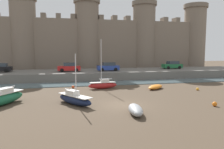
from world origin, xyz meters
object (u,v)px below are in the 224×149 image
object	(u,v)px
car_quay_centre_west	(172,65)
car_quay_east	(69,67)
rowboat_midflat_left	(155,87)
sailboat_foreground_right	(74,99)
mooring_buoy_mid_mud	(73,87)
mooring_buoy_near_shore	(215,104)
mooring_buoy_off_centre	(197,89)
sailboat_foreground_centre	(2,98)
car_quay_west	(108,67)
rowboat_foreground_left	(135,110)
car_quay_centre_east	(0,68)
sailboat_near_channel_right	(103,85)

from	to	relation	value
car_quay_centre_west	car_quay_east	bearing A→B (deg)	-176.35
rowboat_midflat_left	sailboat_foreground_right	bearing A→B (deg)	-150.42
rowboat_midflat_left	mooring_buoy_mid_mud	size ratio (longest dim) A/B	8.35
mooring_buoy_near_shore	mooring_buoy_off_centre	xyz separation A→B (m)	(3.39, 7.86, -0.04)
sailboat_foreground_centre	rowboat_midflat_left	bearing A→B (deg)	16.08
mooring_buoy_off_centre	car_quay_west	world-z (taller)	car_quay_west
sailboat_foreground_right	car_quay_west	bearing A→B (deg)	69.06
mooring_buoy_off_centre	rowboat_foreground_left	bearing A→B (deg)	-143.10
sailboat_foreground_centre	car_quay_centre_west	distance (m)	34.38
sailboat_foreground_centre	rowboat_midflat_left	xyz separation A→B (m)	(18.36, 5.29, -0.38)
mooring_buoy_mid_mud	car_quay_east	distance (m)	10.03
sailboat_foreground_right	car_quay_centre_east	world-z (taller)	sailboat_foreground_right
mooring_buoy_off_centre	mooring_buoy_mid_mud	size ratio (longest dim) A/B	0.92
mooring_buoy_near_shore	car_quay_east	bearing A→B (deg)	119.78
rowboat_foreground_left	sailboat_near_channel_right	bearing A→B (deg)	92.40
rowboat_foreground_left	car_quay_east	world-z (taller)	car_quay_east
car_quay_centre_west	car_quay_west	size ratio (longest dim) A/B	1.00
sailboat_foreground_right	car_quay_east	world-z (taller)	sailboat_foreground_right
car_quay_centre_east	car_quay_east	xyz separation A→B (m)	(12.11, -1.11, 0.00)
sailboat_near_channel_right	car_quay_east	size ratio (longest dim) A/B	1.67
mooring_buoy_mid_mud	car_quay_centre_east	world-z (taller)	car_quay_centre_east
rowboat_midflat_left	car_quay_centre_east	xyz separation A→B (m)	(-23.58, 13.93, 1.97)
sailboat_foreground_centre	mooring_buoy_mid_mud	bearing A→B (deg)	49.24
sailboat_foreground_right	sailboat_near_channel_right	xyz separation A→B (m)	(4.30, 8.27, 0.02)
mooring_buoy_mid_mud	car_quay_centre_west	xyz separation A→B (m)	(21.12, 11.18, 2.08)
car_quay_centre_west	rowboat_foreground_left	bearing A→B (deg)	-123.25
mooring_buoy_off_centre	car_quay_centre_east	distance (m)	32.95
sailboat_foreground_centre	rowboat_midflat_left	distance (m)	19.11
mooring_buoy_near_shore	car_quay_west	bearing A→B (deg)	104.78
mooring_buoy_near_shore	car_quay_centre_east	size ratio (longest dim) A/B	0.11
sailboat_near_channel_right	car_quay_centre_west	xyz separation A→B (m)	(17.03, 12.39, 1.69)
sailboat_near_channel_right	mooring_buoy_near_shore	size ratio (longest dim) A/B	15.29
sailboat_foreground_centre	car_quay_centre_east	xyz separation A→B (m)	(-5.22, 19.22, 1.59)
mooring_buoy_off_centre	car_quay_west	bearing A→B (deg)	122.64
sailboat_foreground_centre	mooring_buoy_near_shore	world-z (taller)	sailboat_foreground_centre
sailboat_near_channel_right	car_quay_centre_west	bearing A→B (deg)	36.04
mooring_buoy_off_centre	car_quay_west	distance (m)	17.36
rowboat_midflat_left	mooring_buoy_near_shore	xyz separation A→B (m)	(1.66, -10.11, -0.08)
mooring_buoy_near_shore	sailboat_near_channel_right	bearing A→B (deg)	126.41
car_quay_centre_east	car_quay_west	size ratio (longest dim) A/B	1.00
rowboat_midflat_left	mooring_buoy_mid_mud	bearing A→B (deg)	164.95
rowboat_midflat_left	car_quay_centre_west	world-z (taller)	car_quay_centre_west
sailboat_near_channel_right	car_quay_west	xyz separation A→B (m)	(2.87, 10.48, 1.69)
car_quay_east	car_quay_west	xyz separation A→B (m)	(7.22, -0.56, 0.00)
rowboat_midflat_left	mooring_buoy_mid_mud	world-z (taller)	rowboat_midflat_left
rowboat_foreground_left	sailboat_near_channel_right	world-z (taller)	sailboat_near_channel_right
sailboat_foreground_right	sailboat_near_channel_right	bearing A→B (deg)	62.53
mooring_buoy_mid_mud	mooring_buoy_near_shore	bearing A→B (deg)	-45.57
sailboat_foreground_right	rowboat_midflat_left	xyz separation A→B (m)	(11.42, 6.48, -0.26)
rowboat_foreground_left	mooring_buoy_near_shore	xyz separation A→B (m)	(8.24, 0.88, -0.18)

